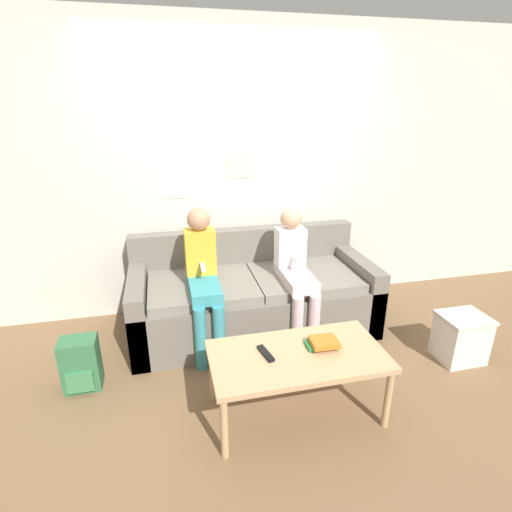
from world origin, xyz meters
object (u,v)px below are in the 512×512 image
Objects in this scene: tv_remote at (266,353)px; backpack at (81,364)px; couch at (253,297)px; coffee_table at (297,360)px; storage_box at (461,338)px; person_left at (203,274)px; person_right at (295,268)px.

tv_remote is 1.35m from backpack.
backpack is (-1.36, -0.53, -0.10)m from couch.
storage_box is at bearing 10.22° from coffee_table.
person_left is at bearing 117.57° from coffee_table.
couch is 1.13m from coffee_table.
person_right is (0.28, 0.91, 0.22)m from coffee_table.
storage_box is at bearing -4.13° from tv_remote.
tv_remote is (-0.16, -1.09, 0.17)m from couch.
couch is 0.51m from person_right.
person_left reaches higher than couch.
couch is at bearing 69.37° from tv_remote.
coffee_table is (0.03, -1.12, 0.12)m from couch.
person_left is at bearing 161.17° from storage_box.
person_right is at bearing 49.27° from tv_remote.
person_left reaches higher than tv_remote.
coffee_table reaches higher than storage_box.
coffee_table is 0.21m from tv_remote.
couch is at bearing 149.82° from storage_box.
person_left reaches higher than backpack.
storage_box is at bearing -30.18° from couch.
person_left is 1.08m from backpack.
person_left reaches higher than storage_box.
person_right is 1.40m from storage_box.
tv_remote is 1.68m from storage_box.
person_right reaches higher than tv_remote.
couch is 5.45× the size of storage_box.
coffee_table is at bearing -22.74° from backpack.
couch is 1.11m from tv_remote.
person_left is 6.57× the size of tv_remote.
person_right is (0.32, -0.21, 0.34)m from couch.
person_right is 6.33× the size of tv_remote.
tv_remote is at bearing -98.63° from couch.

